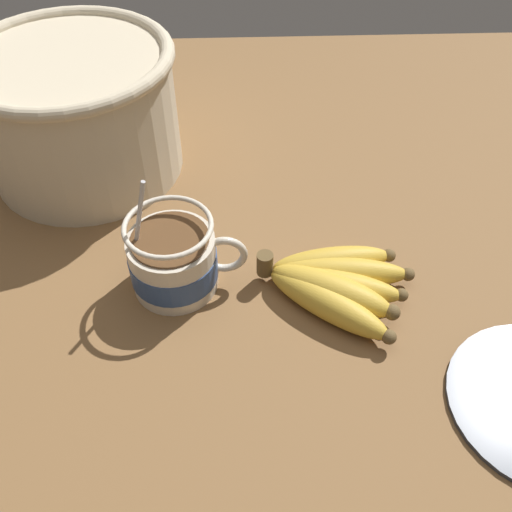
{
  "coord_description": "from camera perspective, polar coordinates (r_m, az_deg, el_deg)",
  "views": [
    {
      "loc": [
        5.82,
        -43.19,
        56.18
      ],
      "look_at": [
        7.57,
        2.55,
        7.65
      ],
      "focal_mm": 40.0,
      "sensor_mm": 36.0,
      "label": 1
    }
  ],
  "objects": [
    {
      "name": "table",
      "position": [
        0.7,
        -6.17,
        -5.07
      ],
      "size": [
        133.82,
        133.82,
        3.33
      ],
      "color": "brown",
      "rests_on": "ground"
    },
    {
      "name": "coffee_mug",
      "position": [
        0.67,
        -8.2,
        -0.45
      ],
      "size": [
        14.16,
        10.38,
        15.99
      ],
      "color": "beige",
      "rests_on": "table"
    },
    {
      "name": "banana_bunch",
      "position": [
        0.68,
        7.77,
        -2.66
      ],
      "size": [
        18.91,
        15.42,
        4.33
      ],
      "color": "brown",
      "rests_on": "table"
    },
    {
      "name": "woven_basket",
      "position": [
        0.85,
        -17.43,
        13.8
      ],
      "size": [
        28.57,
        28.57,
        18.17
      ],
      "color": "beige",
      "rests_on": "table"
    }
  ]
}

